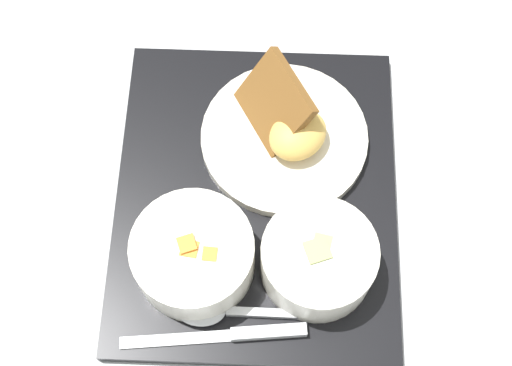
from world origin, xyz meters
TOP-DOWN VIEW (x-y plane):
  - ground_plane at (0.00, 0.00)m, footprint 4.00×4.00m
  - serving_tray at (0.00, 0.00)m, footprint 0.43×0.38m
  - bowl_salad at (-0.08, 0.08)m, footprint 0.13×0.13m
  - bowl_soup at (-0.10, -0.05)m, footprint 0.12×0.12m
  - plate_main at (0.06, -0.04)m, footprint 0.20×0.20m
  - knife at (-0.16, 0.03)m, footprint 0.02×0.20m
  - spoon at (-0.13, 0.05)m, footprint 0.05×0.17m

SIDE VIEW (x-z plane):
  - ground_plane at x=0.00m, z-range 0.00..0.00m
  - serving_tray at x=0.00m, z-range 0.00..0.02m
  - knife at x=-0.16m, z-range 0.01..0.03m
  - spoon at x=-0.13m, z-range 0.02..0.03m
  - plate_main at x=0.06m, z-range -0.01..0.07m
  - bowl_salad at x=-0.08m, z-range 0.02..0.08m
  - bowl_soup at x=-0.10m, z-range 0.02..0.08m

